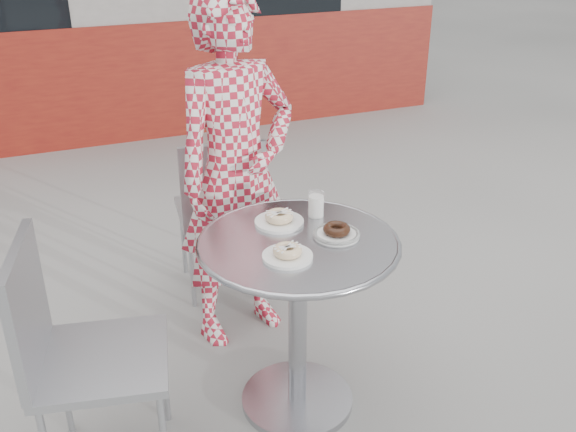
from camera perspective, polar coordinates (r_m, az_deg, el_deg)
name	(u,v)px	position (r m, az deg, el deg)	size (l,w,h in m)	color
ground	(296,399)	(2.80, 0.75, -15.93)	(60.00, 60.00, 0.00)	#9D9B96
bistro_table	(298,284)	(2.44, 0.90, -6.05)	(0.76, 0.76, 0.77)	#B1B1B6
chair_far	(221,241)	(3.42, -6.00, -2.26)	(0.47, 0.47, 0.88)	#A1A3A8
chair_left	(105,402)	(2.45, -15.94, -15.63)	(0.53, 0.52, 0.92)	#A1A3A8
seated_person	(236,174)	(2.84, -4.61, 3.75)	(0.59, 0.39, 1.61)	#A8192C
plate_far	(279,219)	(2.47, -0.79, -0.26)	(0.19, 0.19, 0.05)	white
plate_near	(287,253)	(2.23, -0.05, -3.33)	(0.18, 0.18, 0.05)	white
plate_checker	(337,233)	(2.38, 4.34, -1.47)	(0.18, 0.18, 0.05)	white
milk_cup	(316,205)	(2.52, 2.51, 0.99)	(0.07, 0.07, 0.10)	white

